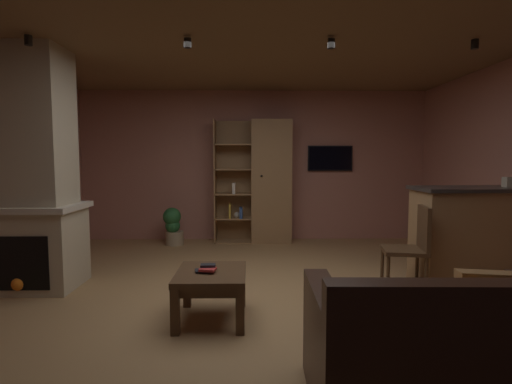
{
  "coord_description": "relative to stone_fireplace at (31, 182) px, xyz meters",
  "views": [
    {
      "loc": [
        -0.07,
        -3.76,
        1.4
      ],
      "look_at": [
        0.0,
        0.4,
        1.05
      ],
      "focal_mm": 27.78,
      "sensor_mm": 36.0,
      "label": 1
    }
  ],
  "objects": [
    {
      "name": "track_light_spot_0",
      "position": [
        0.29,
        -0.46,
        1.34
      ],
      "size": [
        0.07,
        0.07,
        0.09
      ],
      "primitive_type": "cylinder",
      "color": "black"
    },
    {
      "name": "table_book_0",
      "position": [
        1.93,
        -0.91,
        -0.72
      ],
      "size": [
        0.15,
        0.13,
        0.02
      ],
      "primitive_type": "cube",
      "rotation": [
        0.0,
        0.0,
        0.22
      ],
      "color": "black",
      "rests_on": "coffee_table"
    },
    {
      "name": "bookshelf_cabinet",
      "position": [
        2.61,
        2.35,
        -0.15
      ],
      "size": [
        1.28,
        0.41,
        2.04
      ],
      "color": "#997047",
      "rests_on": "ground"
    },
    {
      "name": "coffee_table",
      "position": [
        2.0,
        -0.9,
        -0.81
      ],
      "size": [
        0.6,
        0.69,
        0.43
      ],
      "color": "#4C331E",
      "rests_on": "ground"
    },
    {
      "name": "table_book_1",
      "position": [
        1.98,
        -0.94,
        -0.7
      ],
      "size": [
        0.15,
        0.13,
        0.02
      ],
      "primitive_type": "cube",
      "rotation": [
        0.0,
        0.0,
        -0.2
      ],
      "color": "#B22D2D",
      "rests_on": "coffee_table"
    },
    {
      "name": "floor",
      "position": [
        2.4,
        -0.5,
        -1.16
      ],
      "size": [
        5.9,
        6.19,
        0.02
      ],
      "primitive_type": "cube",
      "color": "#A37A4C",
      "rests_on": "ground"
    },
    {
      "name": "track_light_spot_1",
      "position": [
        1.75,
        -0.4,
        1.34
      ],
      "size": [
        0.07,
        0.07,
        0.09
      ],
      "primitive_type": "cylinder",
      "color": "black"
    },
    {
      "name": "window_pane_back",
      "position": [
        2.17,
        2.59,
        0.02
      ],
      "size": [
        0.73,
        0.01,
        0.86
      ],
      "primitive_type": "cube",
      "color": "white"
    },
    {
      "name": "leather_couch",
      "position": [
        3.43,
        -2.2,
        -0.84
      ],
      "size": [
        1.49,
        0.92,
        0.84
      ],
      "color": "#382116",
      "rests_on": "ground"
    },
    {
      "name": "wall_mounted_tv",
      "position": [
        3.72,
        2.56,
        0.26
      ],
      "size": [
        0.76,
        0.06,
        0.43
      ],
      "color": "black"
    },
    {
      "name": "kitchen_bar_counter",
      "position": [
        4.9,
        -0.03,
        -0.6
      ],
      "size": [
        1.52,
        0.64,
        1.09
      ],
      "color": "#997047",
      "rests_on": "ground"
    },
    {
      "name": "table_book_2",
      "position": [
        1.97,
        -0.89,
        -0.68
      ],
      "size": [
        0.13,
        0.09,
        0.02
      ],
      "primitive_type": "cube",
      "rotation": [
        0.0,
        0.0,
        0.07
      ],
      "color": "black",
      "rests_on": "coffee_table"
    },
    {
      "name": "wall_back",
      "position": [
        2.4,
        2.63,
        0.13
      ],
      "size": [
        6.02,
        0.06,
        2.56
      ],
      "primitive_type": "cube",
      "color": "#AD7060",
      "rests_on": "ground"
    },
    {
      "name": "dining_chair",
      "position": [
        4.0,
        -0.29,
        -0.63
      ],
      "size": [
        0.49,
        0.49,
        0.92
      ],
      "color": "#4C331E",
      "rests_on": "ground"
    },
    {
      "name": "stone_fireplace",
      "position": [
        0.0,
        0.0,
        0.0
      ],
      "size": [
        1.0,
        0.78,
        2.56
      ],
      "color": "#BCAD8E",
      "rests_on": "ground"
    },
    {
      "name": "track_light_spot_2",
      "position": [
        3.11,
        -0.41,
        1.34
      ],
      "size": [
        0.07,
        0.07,
        0.09
      ],
      "primitive_type": "cylinder",
      "color": "black"
    },
    {
      "name": "tissue_box",
      "position": [
        5.13,
        -0.07,
        -0.01
      ],
      "size": [
        0.13,
        0.13,
        0.11
      ],
      "primitive_type": "cube",
      "rotation": [
        0.0,
        0.0,
        -0.12
      ],
      "color": "#BFB299",
      "rests_on": "kitchen_bar_counter"
    },
    {
      "name": "potted_floor_plant",
      "position": [
        1.09,
        2.13,
        -0.84
      ],
      "size": [
        0.33,
        0.3,
        0.61
      ],
      "color": "#9E896B",
      "rests_on": "ground"
    },
    {
      "name": "ceiling",
      "position": [
        2.4,
        -0.5,
        1.42
      ],
      "size": [
        5.9,
        6.19,
        0.02
      ],
      "primitive_type": "cube",
      "color": "brown"
    },
    {
      "name": "track_light_spot_3",
      "position": [
        4.49,
        -0.41,
        1.34
      ],
      "size": [
        0.07,
        0.07,
        0.09
      ],
      "primitive_type": "cylinder",
      "color": "black"
    }
  ]
}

